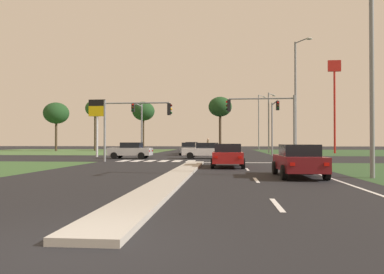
{
  "coord_description": "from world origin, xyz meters",
  "views": [
    {
      "loc": [
        2.17,
        -5.32,
        1.61
      ],
      "look_at": [
        -1.09,
        30.83,
        2.11
      ],
      "focal_mm": 33.77,
      "sensor_mm": 36.0,
      "label": 1
    }
  ],
  "objects_px": {
    "car_silver_seventh": "(130,150)",
    "treeline_fourth": "(220,107)",
    "car_red_second": "(228,155)",
    "car_beige_sixth": "(196,147)",
    "car_grey_eighth": "(189,149)",
    "street_lamp_third": "(269,119)",
    "pedestrian_at_median": "(208,144)",
    "treeline_near": "(56,113)",
    "traffic_signal_near_left": "(131,118)",
    "traffic_signal_far_right": "(274,119)",
    "car_white_near": "(206,150)",
    "street_lamp_near": "(373,68)",
    "street_lamp_second": "(297,94)",
    "car_maroon_fourth": "(299,160)",
    "street_lamp_fourth": "(259,120)",
    "car_teal_third": "(200,147)",
    "fuel_price_totem": "(97,115)",
    "treeline_third": "(143,111)",
    "treeline_second": "(95,109)",
    "traffic_signal_far_left": "(139,120)",
    "fastfood_pole_sign": "(334,86)",
    "car_blue_fifth": "(192,148)",
    "traffic_signal_near_right": "(268,115)"
  },
  "relations": [
    {
      "from": "car_white_near",
      "to": "street_lamp_near",
      "type": "height_order",
      "value": "street_lamp_near"
    },
    {
      "from": "car_red_second",
      "to": "street_lamp_near",
      "type": "relative_size",
      "value": 0.49
    },
    {
      "from": "fuel_price_totem",
      "to": "car_red_second",
      "type": "bearing_deg",
      "value": -46.38
    },
    {
      "from": "car_beige_sixth",
      "to": "car_silver_seventh",
      "type": "distance_m",
      "value": 24.57
    },
    {
      "from": "street_lamp_near",
      "to": "treeline_second",
      "type": "xyz_separation_m",
      "value": [
        -30.23,
        47.79,
        2.8
      ]
    },
    {
      "from": "street_lamp_third",
      "to": "street_lamp_near",
      "type": "bearing_deg",
      "value": -90.19
    },
    {
      "from": "treeline_near",
      "to": "treeline_third",
      "type": "height_order",
      "value": "treeline_third"
    },
    {
      "from": "car_silver_seventh",
      "to": "treeline_fourth",
      "type": "relative_size",
      "value": 0.44
    },
    {
      "from": "fuel_price_totem",
      "to": "treeline_near",
      "type": "bearing_deg",
      "value": 124.04
    },
    {
      "from": "car_maroon_fourth",
      "to": "traffic_signal_near_left",
      "type": "xyz_separation_m",
      "value": [
        -10.95,
        11.79,
        2.78
      ]
    },
    {
      "from": "car_red_second",
      "to": "car_beige_sixth",
      "type": "distance_m",
      "value": 35.66
    },
    {
      "from": "street_lamp_third",
      "to": "treeline_fourth",
      "type": "relative_size",
      "value": 0.95
    },
    {
      "from": "car_maroon_fourth",
      "to": "car_beige_sixth",
      "type": "distance_m",
      "value": 42.32
    },
    {
      "from": "car_teal_third",
      "to": "car_maroon_fourth",
      "type": "distance_m",
      "value": 48.69
    },
    {
      "from": "car_grey_eighth",
      "to": "car_white_near",
      "type": "bearing_deg",
      "value": 105.85
    },
    {
      "from": "car_maroon_fourth",
      "to": "treeline_third",
      "type": "height_order",
      "value": "treeline_third"
    },
    {
      "from": "traffic_signal_near_left",
      "to": "treeline_second",
      "type": "relative_size",
      "value": 0.61
    },
    {
      "from": "car_silver_seventh",
      "to": "street_lamp_third",
      "type": "distance_m",
      "value": 26.17
    },
    {
      "from": "car_white_near",
      "to": "car_red_second",
      "type": "distance_m",
      "value": 11.97
    },
    {
      "from": "street_lamp_fourth",
      "to": "treeline_third",
      "type": "bearing_deg",
      "value": -167.49
    },
    {
      "from": "car_silver_seventh",
      "to": "car_teal_third",
      "type": "bearing_deg",
      "value": -8.84
    },
    {
      "from": "fuel_price_totem",
      "to": "street_lamp_second",
      "type": "bearing_deg",
      "value": -10.42
    },
    {
      "from": "car_blue_fifth",
      "to": "car_silver_seventh",
      "type": "height_order",
      "value": "car_blue_fifth"
    },
    {
      "from": "car_grey_eighth",
      "to": "street_lamp_third",
      "type": "xyz_separation_m",
      "value": [
        11.01,
        10.79,
        4.27
      ]
    },
    {
      "from": "traffic_signal_near_left",
      "to": "traffic_signal_far_left",
      "type": "distance_m",
      "value": 11.92
    },
    {
      "from": "pedestrian_at_median",
      "to": "treeline_near",
      "type": "xyz_separation_m",
      "value": [
        -27.85,
        17.94,
        5.39
      ]
    },
    {
      "from": "treeline_third",
      "to": "treeline_fourth",
      "type": "relative_size",
      "value": 0.96
    },
    {
      "from": "street_lamp_near",
      "to": "treeline_third",
      "type": "xyz_separation_m",
      "value": [
        -21.54,
        49.19,
        2.41
      ]
    },
    {
      "from": "car_maroon_fourth",
      "to": "car_blue_fifth",
      "type": "xyz_separation_m",
      "value": [
        -7.98,
        33.74,
        0.05
      ]
    },
    {
      "from": "car_silver_seventh",
      "to": "traffic_signal_near_left",
      "type": "relative_size",
      "value": 0.73
    },
    {
      "from": "car_grey_eighth",
      "to": "treeline_third",
      "type": "bearing_deg",
      "value": -63.87
    },
    {
      "from": "pedestrian_at_median",
      "to": "car_maroon_fourth",
      "type": "bearing_deg",
      "value": -48.7
    },
    {
      "from": "car_silver_seventh",
      "to": "traffic_signal_far_right",
      "type": "height_order",
      "value": "traffic_signal_far_right"
    },
    {
      "from": "street_lamp_second",
      "to": "treeline_near",
      "type": "xyz_separation_m",
      "value": [
        -36.47,
        27.63,
        0.7
      ]
    },
    {
      "from": "street_lamp_near",
      "to": "street_lamp_fourth",
      "type": "relative_size",
      "value": 0.81
    },
    {
      "from": "car_teal_third",
      "to": "pedestrian_at_median",
      "type": "relative_size",
      "value": 2.17
    },
    {
      "from": "traffic_signal_far_left",
      "to": "treeline_near",
      "type": "height_order",
      "value": "treeline_near"
    },
    {
      "from": "fastfood_pole_sign",
      "to": "street_lamp_third",
      "type": "bearing_deg",
      "value": 168.74
    },
    {
      "from": "car_silver_seventh",
      "to": "car_red_second",
      "type": "bearing_deg",
      "value": -140.3
    },
    {
      "from": "street_lamp_third",
      "to": "car_silver_seventh",
      "type": "bearing_deg",
      "value": -127.68
    },
    {
      "from": "car_grey_eighth",
      "to": "traffic_signal_near_left",
      "type": "distance_m",
      "value": 15.86
    },
    {
      "from": "traffic_signal_near_left",
      "to": "street_lamp_second",
      "type": "xyz_separation_m",
      "value": [
        14.21,
        5.26,
        2.46
      ]
    },
    {
      "from": "traffic_signal_near_right",
      "to": "pedestrian_at_median",
      "type": "relative_size",
      "value": 2.83
    },
    {
      "from": "car_white_near",
      "to": "street_lamp_third",
      "type": "distance_m",
      "value": 21.98
    },
    {
      "from": "pedestrian_at_median",
      "to": "treeline_near",
      "type": "relative_size",
      "value": 0.22
    },
    {
      "from": "car_beige_sixth",
      "to": "fastfood_pole_sign",
      "type": "bearing_deg",
      "value": 164.8
    },
    {
      "from": "car_red_second",
      "to": "car_maroon_fourth",
      "type": "height_order",
      "value": "car_red_second"
    },
    {
      "from": "car_red_second",
      "to": "fastfood_pole_sign",
      "type": "xyz_separation_m",
      "value": [
        15.46,
        29.85,
        8.79
      ]
    },
    {
      "from": "traffic_signal_far_right",
      "to": "treeline_fourth",
      "type": "bearing_deg",
      "value": 105.3
    },
    {
      "from": "car_silver_seventh",
      "to": "pedestrian_at_median",
      "type": "bearing_deg",
      "value": -37.45
    }
  ]
}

